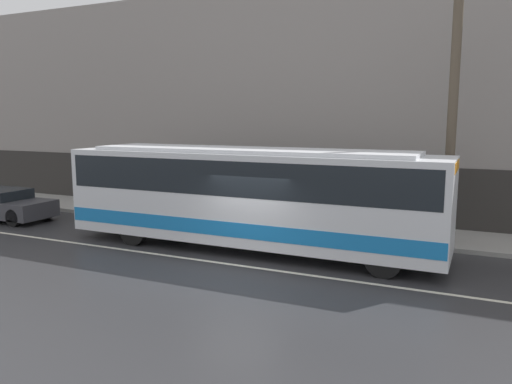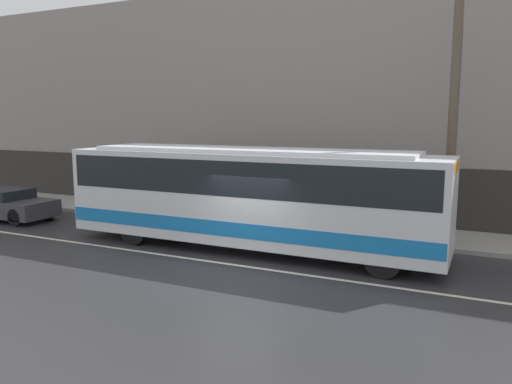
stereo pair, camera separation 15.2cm
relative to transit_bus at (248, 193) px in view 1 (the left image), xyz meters
name	(u,v)px [view 1 (the left image)]	position (x,y,z in m)	size (l,w,h in m)	color
ground_plane	(242,266)	(0.62, -1.75, -1.82)	(60.00, 60.00, 0.00)	#2D2D30
sidewalk	(305,226)	(0.62, 3.71, -1.75)	(60.00, 2.92, 0.15)	gray
building_facade	(320,107)	(0.62, 5.31, 2.76)	(60.00, 0.35, 9.49)	gray
lane_stripe	(242,266)	(0.62, -1.75, -1.81)	(54.00, 0.14, 0.01)	beige
transit_bus	(248,193)	(0.00, 0.00, 0.00)	(12.15, 2.57, 3.22)	silver
sedan_dark_behind	(2,204)	(-11.30, 0.00, -1.20)	(4.50, 1.81, 1.25)	#38383D
utility_pole_near	(452,123)	(5.70, 3.03, 2.18)	(0.30, 0.30, 7.70)	brown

